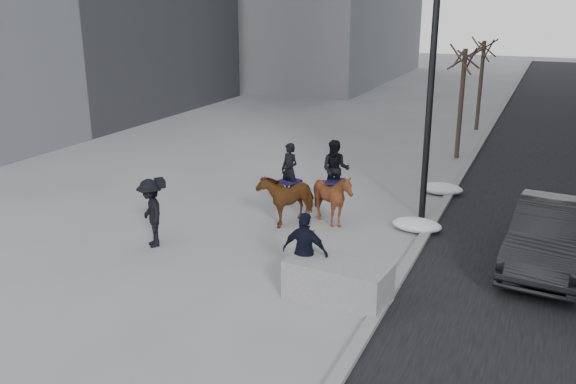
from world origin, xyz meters
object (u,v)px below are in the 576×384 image
at_px(planter, 338,281).
at_px(mounted_right, 333,192).
at_px(mounted_left, 288,193).
at_px(car_near, 550,235).

height_order(planter, mounted_right, mounted_right).
relative_size(mounted_left, mounted_right, 0.94).
relative_size(car_near, mounted_right, 1.94).
relative_size(planter, mounted_left, 0.95).
bearing_deg(car_near, mounted_right, 179.83).
bearing_deg(mounted_left, planter, -53.66).
bearing_deg(planter, mounted_right, 111.03).
bearing_deg(planter, mounted_left, 126.34).
height_order(car_near, mounted_left, mounted_left).
bearing_deg(mounted_right, car_near, -5.29).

